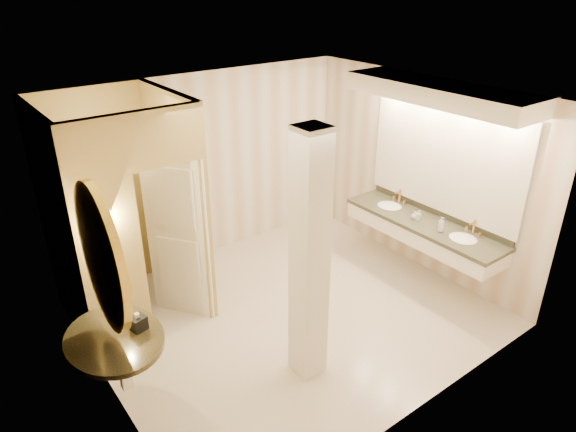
# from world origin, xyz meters

# --- Properties ---
(floor) EXTENTS (4.50, 4.50, 0.00)m
(floor) POSITION_xyz_m (0.00, 0.00, 0.00)
(floor) COLOR beige
(floor) RESTS_ON ground
(ceiling) EXTENTS (4.50, 4.50, 0.00)m
(ceiling) POSITION_xyz_m (0.00, 0.00, 2.70)
(ceiling) COLOR white
(ceiling) RESTS_ON wall_back
(wall_back) EXTENTS (4.50, 0.02, 2.70)m
(wall_back) POSITION_xyz_m (0.00, 2.00, 1.35)
(wall_back) COLOR silver
(wall_back) RESTS_ON floor
(wall_front) EXTENTS (4.50, 0.02, 2.70)m
(wall_front) POSITION_xyz_m (0.00, -2.00, 1.35)
(wall_front) COLOR silver
(wall_front) RESTS_ON floor
(wall_left) EXTENTS (0.02, 4.00, 2.70)m
(wall_left) POSITION_xyz_m (-2.25, 0.00, 1.35)
(wall_left) COLOR silver
(wall_left) RESTS_ON floor
(wall_right) EXTENTS (0.02, 4.00, 2.70)m
(wall_right) POSITION_xyz_m (2.25, 0.00, 1.35)
(wall_right) COLOR silver
(wall_right) RESTS_ON floor
(toilet_closet) EXTENTS (1.50, 1.55, 2.70)m
(toilet_closet) POSITION_xyz_m (-1.13, 0.96, 1.39)
(toilet_closet) COLOR tan
(toilet_closet) RESTS_ON floor
(wall_sconce) EXTENTS (0.14, 0.14, 0.42)m
(wall_sconce) POSITION_xyz_m (-1.93, 0.43, 1.73)
(wall_sconce) COLOR #CB8641
(wall_sconce) RESTS_ON toilet_closet
(vanity) EXTENTS (0.75, 2.48, 2.09)m
(vanity) POSITION_xyz_m (1.98, -0.40, 1.63)
(vanity) COLOR white
(vanity) RESTS_ON floor
(console_shelf) EXTENTS (1.08, 1.08, 1.99)m
(console_shelf) POSITION_xyz_m (-2.21, -0.27, 1.35)
(console_shelf) COLOR black
(console_shelf) RESTS_ON floor
(pillar) EXTENTS (0.30, 0.30, 2.70)m
(pillar) POSITION_xyz_m (-0.45, -0.90, 1.35)
(pillar) COLOR white
(pillar) RESTS_ON floor
(tissue_box) EXTENTS (0.17, 0.17, 0.14)m
(tissue_box) POSITION_xyz_m (-2.00, -0.29, 0.94)
(tissue_box) COLOR black
(tissue_box) RESTS_ON console_shelf
(toilet) EXTENTS (0.65, 0.86, 0.78)m
(toilet) POSITION_xyz_m (-1.52, 1.42, 0.39)
(toilet) COLOR white
(toilet) RESTS_ON floor
(soap_bottle_a) EXTENTS (0.08, 0.08, 0.14)m
(soap_bottle_a) POSITION_xyz_m (1.91, -0.33, 0.94)
(soap_bottle_a) COLOR beige
(soap_bottle_a) RESTS_ON vanity
(soap_bottle_b) EXTENTS (0.10, 0.10, 0.11)m
(soap_bottle_b) POSITION_xyz_m (1.89, -0.29, 0.93)
(soap_bottle_b) COLOR silver
(soap_bottle_b) RESTS_ON vanity
(soap_bottle_c) EXTENTS (0.09, 0.09, 0.20)m
(soap_bottle_c) POSITION_xyz_m (1.87, -0.72, 0.97)
(soap_bottle_c) COLOR #C6B28C
(soap_bottle_c) RESTS_ON vanity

